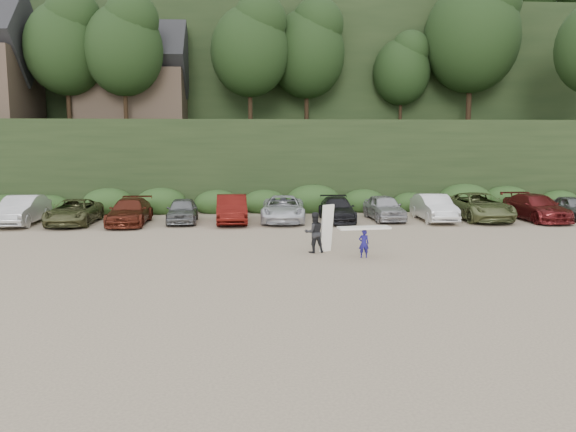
{
  "coord_description": "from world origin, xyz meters",
  "views": [
    {
      "loc": [
        -3.14,
        -21.75,
        4.68
      ],
      "look_at": [
        -1.38,
        3.0,
        1.3
      ],
      "focal_mm": 35.0,
      "sensor_mm": 36.0,
      "label": 1
    }
  ],
  "objects": [
    {
      "name": "adult_surfer",
      "position": [
        -0.37,
        1.15,
        0.87
      ],
      "size": [
        1.33,
        0.8,
        2.01
      ],
      "color": "black",
      "rests_on": "ground"
    },
    {
      "name": "hillside_backdrop",
      "position": [
        -0.26,
        35.93,
        11.22
      ],
      "size": [
        90.0,
        41.5,
        28.0
      ],
      "color": "black",
      "rests_on": "ground"
    },
    {
      "name": "parked_cars",
      "position": [
        -0.68,
        9.99,
        0.74
      ],
      "size": [
        36.61,
        6.01,
        1.61
      ],
      "color": "#ACADB1",
      "rests_on": "ground"
    },
    {
      "name": "child_surfer",
      "position": [
        1.44,
        0.0,
        0.85
      ],
      "size": [
        2.13,
        0.79,
        1.25
      ],
      "color": "navy",
      "rests_on": "ground"
    },
    {
      "name": "ground",
      "position": [
        0.0,
        0.0,
        0.0
      ],
      "size": [
        120.0,
        120.0,
        0.0
      ],
      "primitive_type": "plane",
      "color": "tan",
      "rests_on": "ground"
    }
  ]
}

